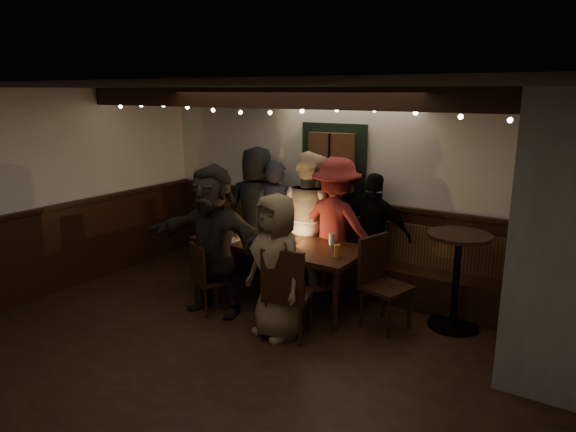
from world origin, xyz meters
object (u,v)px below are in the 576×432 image
Objects in this scene: dining_table at (279,247)px; chair_near_right at (286,289)px; person_e at (374,236)px; person_a at (257,210)px; person_b at (275,220)px; person_d at (336,227)px; high_top at (457,269)px; chair_near_left at (206,274)px; person_c at (310,219)px; chair_end at (380,277)px; person_f at (213,240)px; person_g at (276,266)px.

chair_near_right reaches higher than dining_table.
person_e is (0.27, 1.59, 0.22)m from chair_near_right.
person_a is 0.36m from person_b.
person_a is 1.33m from person_d.
high_top reaches higher than dining_table.
person_d is (-0.20, 1.46, 0.31)m from chair_near_right.
dining_table is at bearing -167.75° from high_top.
person_e is (1.43, 1.53, 0.32)m from chair_near_left.
chair_near_right is 0.57× the size of person_d.
chair_near_left is 0.47× the size of person_c.
chair_near_right is 0.61× the size of person_b.
person_a is at bearing -10.83° from person_e.
chair_end is 1.98m from person_b.
chair_near_left is 2.12m from person_e.
person_c reaches higher than chair_near_left.
chair_near_right is 2.22m from person_a.
dining_table is 1.21× the size of person_f.
person_f is at bearing 82.29° from person_a.
dining_table is 0.95m from person_g.
person_b is at bearing -4.41° from person_d.
chair_near_right is 1.94m from person_b.
chair_near_left is 0.47× the size of person_a.
chair_near_right is at bearing -128.01° from chair_end.
person_c reaches higher than high_top.
person_d is at bearing 55.36° from chair_near_left.
person_f is (-0.48, -1.39, -0.02)m from person_c.
person_d is at bearing 54.43° from dining_table.
person_a reaches higher than person_b.
person_c is 1.02× the size of person_d.
person_b is 1.45m from person_e.
chair_near_left is 1.62m from person_a.
person_c is 0.90m from person_e.
person_b is at bearing 139.42° from person_g.
person_c reaches higher than person_d.
person_g is at bearing -1.60° from chair_near_left.
high_top is 0.60× the size of person_a.
person_g is (1.02, -0.03, 0.30)m from chair_near_left.
person_d is 1.11× the size of person_e.
person_a is at bearing 16.32° from person_c.
person_a is at bearing 134.03° from chair_near_right.
chair_near_left is at bearing 77.80° from person_b.
person_e reaches higher than person_g.
person_c is at bearing 88.41° from dining_table.
person_b reaches higher than chair_near_right.
high_top is 0.69× the size of person_g.
person_c is 1.14× the size of person_e.
chair_near_left is 0.83× the size of chair_end.
chair_near_left is 1.75m from person_d.
chair_near_right is at bearing -137.63° from high_top.
person_a reaches higher than chair_near_left.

